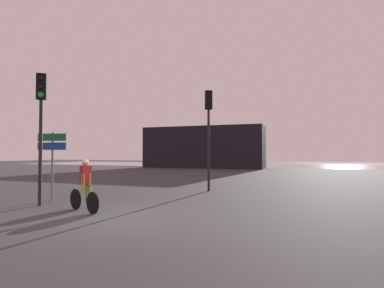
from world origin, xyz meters
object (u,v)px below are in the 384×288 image
object	(u,v)px
direction_sign_post	(52,153)
traffic_light_center	(209,122)
traffic_light_near_left	(41,114)
cyclist	(85,185)
distant_building	(203,147)

from	to	relation	value
direction_sign_post	traffic_light_center	bearing A→B (deg)	-151.71
traffic_light_near_left	traffic_light_center	bearing A→B (deg)	-165.67
traffic_light_near_left	cyclist	xyz separation A→B (m)	(2.21, -0.38, -2.35)
distant_building	direction_sign_post	xyz separation A→B (m)	(2.59, -26.75, -0.75)
traffic_light_near_left	direction_sign_post	distance (m)	1.73
traffic_light_center	direction_sign_post	distance (m)	6.95
cyclist	direction_sign_post	bearing A→B (deg)	85.35
distant_building	direction_sign_post	size ratio (longest dim) A/B	5.75
distant_building	direction_sign_post	world-z (taller)	distant_building
distant_building	cyclist	bearing A→B (deg)	-79.43
traffic_light_center	traffic_light_near_left	world-z (taller)	traffic_light_center
distant_building	traffic_light_near_left	world-z (taller)	distant_building
direction_sign_post	cyclist	distance (m)	3.12
distant_building	traffic_light_near_left	xyz separation A→B (m)	(3.03, -27.71, 0.62)
traffic_light_center	traffic_light_near_left	size ratio (longest dim) A/B	1.05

